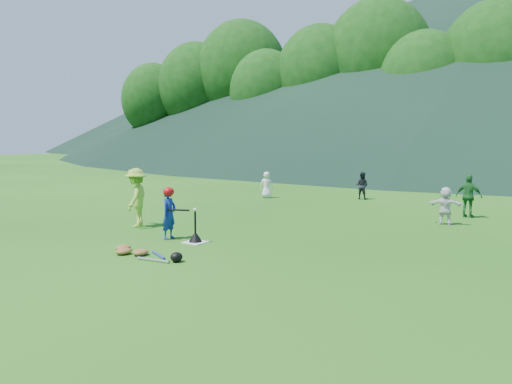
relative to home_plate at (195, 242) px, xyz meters
The scene contains 15 objects.
ground 0.01m from the home_plate, ahead, with size 120.00×120.00×0.00m, color #175112.
home_plate is the anchor object (origin of this frame).
baseball 0.73m from the home_plate, ahead, with size 0.08×0.08×0.08m, color white.
batter_child 0.96m from the home_plate, behind, with size 0.43×0.28×1.17m, color navy.
adult_coach 2.78m from the home_plate, 163.93° to the left, with size 0.99×0.57×1.53m, color #8EBC37.
fielder_a 8.52m from the home_plate, 110.55° to the left, with size 0.50×0.32×1.02m, color silver.
fielder_b 9.56m from the home_plate, 88.37° to the left, with size 0.50×0.39×1.03m, color black.
fielder_c 8.32m from the home_plate, 57.46° to the left, with size 0.73×0.31×1.25m, color #1D6227.
fielder_d 6.82m from the home_plate, 52.29° to the left, with size 0.94×0.30×1.02m, color white.
batting_tee 0.12m from the home_plate, ahead, with size 0.30×0.30×0.68m.
batter_gear 1.28m from the home_plate, behind, with size 0.73×0.26×0.53m.
equipment_pile 1.54m from the home_plate, 95.12° to the right, with size 1.80×0.60×0.19m.
outfield_fence 28.01m from the home_plate, 90.00° to the left, with size 70.07×0.08×1.33m.
tree_line 34.81m from the home_plate, 89.65° to the left, with size 70.04×11.40×14.82m.
distant_hills 83.52m from the home_plate, 95.33° to the left, with size 155.00×140.00×32.00m.
Camera 1 is at (6.95, -8.43, 2.30)m, focal length 35.00 mm.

